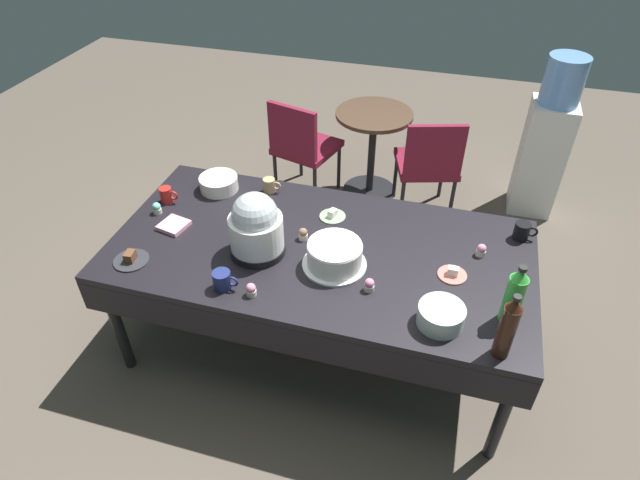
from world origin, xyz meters
name	(u,v)px	position (x,y,z in m)	size (l,w,h in m)	color
ground	(320,341)	(0.00, 0.00, 0.00)	(9.00, 9.00, 0.00)	brown
potluck_table	(320,256)	(0.00, 0.00, 0.69)	(2.20, 1.10, 0.75)	black
frosted_layer_cake	(335,255)	(0.11, -0.11, 0.82)	(0.33, 0.33, 0.14)	silver
slow_cooker	(256,227)	(-0.30, -0.12, 0.91)	(0.29, 0.29, 0.35)	black
glass_salad_bowl	(441,316)	(0.66, -0.36, 0.80)	(0.21, 0.21, 0.10)	#B2C6BC
ceramic_snack_bowl	(219,183)	(-0.73, 0.36, 0.79)	(0.23, 0.23, 0.08)	silver
dessert_plate_sage	(333,215)	(-0.01, 0.28, 0.76)	(0.15, 0.15, 0.05)	#8CA87F
dessert_plate_charcoal	(131,259)	(-0.89, -0.37, 0.76)	(0.18, 0.18, 0.06)	#2D2D33
dessert_plate_coral	(452,274)	(0.69, -0.03, 0.76)	(0.14, 0.14, 0.05)	#E07266
cupcake_rose	(481,250)	(0.81, 0.17, 0.78)	(0.05, 0.05, 0.07)	beige
cupcake_berry	(369,285)	(0.31, -0.24, 0.78)	(0.05, 0.05, 0.07)	beige
cupcake_vanilla	(303,234)	(-0.11, 0.05, 0.78)	(0.05, 0.05, 0.07)	beige
cupcake_mint	(157,208)	(-0.97, 0.04, 0.78)	(0.05, 0.05, 0.07)	beige
cupcake_lemon	(251,290)	(-0.22, -0.43, 0.78)	(0.05, 0.05, 0.07)	beige
soda_bottle_cola	(507,328)	(0.92, -0.46, 0.91)	(0.07, 0.07, 0.34)	#33190F
soda_bottle_lime_soda	(514,296)	(0.95, -0.25, 0.90)	(0.08, 0.08, 0.32)	green
coffee_mug_navy	(223,280)	(-0.36, -0.42, 0.80)	(0.13, 0.09, 0.09)	navy
coffee_mug_red	(167,195)	(-0.97, 0.16, 0.80)	(0.11, 0.07, 0.09)	#B2231E
coffee_mug_tan	(270,185)	(-0.43, 0.42, 0.79)	(0.11, 0.07, 0.09)	tan
coffee_mug_black	(522,231)	(1.01, 0.37, 0.80)	(0.12, 0.08, 0.10)	black
paper_napkin_stack	(174,225)	(-0.82, -0.05, 0.76)	(0.14, 0.14, 0.02)	pink
maroon_chair_left	(302,144)	(-0.57, 1.48, 0.49)	(0.54, 0.54, 0.85)	maroon
maroon_chair_right	(429,162)	(0.42, 1.48, 0.49)	(0.55, 0.55, 0.85)	maroon
round_cafe_table	(373,139)	(-0.05, 1.70, 0.50)	(0.60, 0.60, 0.72)	#473323
water_cooler	(546,142)	(1.24, 1.84, 0.59)	(0.32, 0.32, 1.24)	silver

